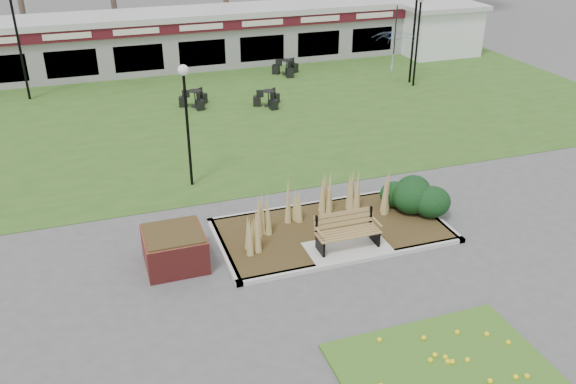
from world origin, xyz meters
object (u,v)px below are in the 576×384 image
object	(u,v)px
lamp_post_mid_left	(185,100)
park_bench	(347,230)
food_pavilion	(196,38)
patio_umbrella	(394,52)
lamp_post_far_right	(419,20)
bistro_set_d	(286,70)
bistro_set_b	(195,101)
brick_planter	(175,248)
lamp_post_mid_right	(416,10)
lamp_post_far_left	(14,20)
service_hut	(439,28)
bistro_set_a	(269,101)

from	to	relation	value
lamp_post_mid_left	park_bench	bearing A→B (deg)	-59.06
food_pavilion	patio_umbrella	bearing A→B (deg)	-41.04
lamp_post_far_right	bistro_set_d	xyz separation A→B (m)	(-5.17, 3.84, -2.85)
bistro_set_b	patio_umbrella	world-z (taller)	patio_umbrella
brick_planter	bistro_set_b	size ratio (longest dim) A/B	1.13
food_pavilion	lamp_post_mid_right	bearing A→B (deg)	-35.54
lamp_post_far_left	bistro_set_d	size ratio (longest dim) A/B	3.39
lamp_post_mid_left	patio_umbrella	size ratio (longest dim) A/B	1.46
bistro_set_d	service_hut	bearing A→B (deg)	8.01
bistro_set_b	park_bench	bearing A→B (deg)	-83.43
lamp_post_far_right	lamp_post_far_left	xyz separation A→B (m)	(-17.48, 3.81, 0.41)
bistro_set_d	park_bench	bearing A→B (deg)	-103.44
park_bench	bistro_set_b	xyz separation A→B (m)	(-1.49, 12.91, -0.33)
food_pavilion	lamp_post_far_left	distance (m)	9.27
brick_planter	food_pavilion	size ratio (longest dim) A/B	0.06
lamp_post_mid_right	bistro_set_a	world-z (taller)	lamp_post_mid_right
service_hut	lamp_post_far_left	world-z (taller)	lamp_post_far_left
service_hut	bistro_set_b	bearing A→B (deg)	-162.09
food_pavilion	bistro_set_a	world-z (taller)	food_pavilion
patio_umbrella	lamp_post_far_right	bearing A→B (deg)	-9.80
park_bench	lamp_post_mid_left	xyz separation A→B (m)	(-3.12, 5.21, 2.29)
service_hut	bistro_set_b	size ratio (longest dim) A/B	3.31
service_hut	lamp_post_mid_right	xyz separation A→B (m)	(-4.29, -4.61, 2.03)
service_hut	bistro_set_b	world-z (taller)	service_hut
lamp_post_far_left	patio_umbrella	bearing A→B (deg)	-12.45
bistro_set_a	park_bench	bearing A→B (deg)	-97.47
service_hut	lamp_post_far_right	xyz separation A→B (m)	(-4.41, -5.19, 1.67)
bistro_set_a	bistro_set_b	distance (m)	3.20
park_bench	lamp_post_mid_left	bearing A→B (deg)	120.94
bistro_set_a	service_hut	bearing A→B (deg)	26.02
service_hut	bistro_set_a	bearing A→B (deg)	-153.98
lamp_post_far_right	bistro_set_a	xyz separation A→B (m)	(-7.52, -0.64, -2.87)
food_pavilion	service_hut	size ratio (longest dim) A/B	5.59
park_bench	patio_umbrella	world-z (taller)	patio_umbrella
food_pavilion	lamp_post_far_left	bearing A→B (deg)	-158.28
food_pavilion	service_hut	world-z (taller)	food_pavilion
food_pavilion	bistro_set_b	size ratio (longest dim) A/B	18.50
brick_planter	lamp_post_far_right	world-z (taller)	lamp_post_far_right
bistro_set_b	bistro_set_d	size ratio (longest dim) A/B	0.93
lamp_post_far_left	service_hut	bearing A→B (deg)	3.61
service_hut	bistro_set_d	xyz separation A→B (m)	(-9.58, -1.35, -1.18)
lamp_post_far_right	bistro_set_a	bearing A→B (deg)	-175.15
lamp_post_mid_right	patio_umbrella	xyz separation A→B (m)	(-1.21, -0.39, -1.76)
lamp_post_mid_left	lamp_post_mid_right	distance (m)	14.67
bistro_set_a	patio_umbrella	size ratio (longest dim) A/B	0.48
lamp_post_far_right	patio_umbrella	size ratio (longest dim) A/B	1.58
lamp_post_far_left	bistro_set_d	distance (m)	12.74
park_bench	patio_umbrella	size ratio (longest dim) A/B	0.63
lamp_post_far_left	brick_planter	bearing A→B (deg)	-75.65
park_bench	service_hut	distance (m)	22.32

